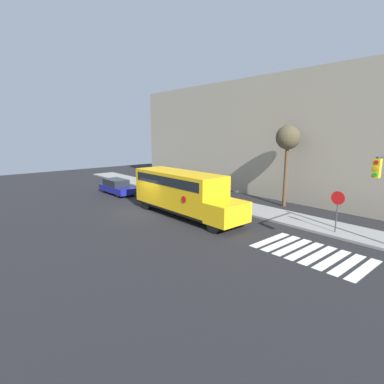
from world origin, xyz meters
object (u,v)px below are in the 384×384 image
object	(u,v)px
school_bus	(182,191)
stop_sign	(337,205)
tree_near_sidewalk	(288,140)
parked_car	(117,187)

from	to	relation	value
school_bus	stop_sign	world-z (taller)	school_bus
school_bus	tree_near_sidewalk	bearing A→B (deg)	67.06
parked_car	stop_sign	size ratio (longest dim) A/B	1.79
school_bus	parked_car	xyz separation A→B (m)	(-10.18, -0.01, -1.08)
tree_near_sidewalk	school_bus	bearing A→B (deg)	-112.94
parked_car	stop_sign	bearing A→B (deg)	12.21
tree_near_sidewalk	stop_sign	bearing A→B (deg)	-33.03
parked_car	tree_near_sidewalk	world-z (taller)	tree_near_sidewalk
school_bus	stop_sign	size ratio (longest dim) A/B	3.69
school_bus	parked_car	world-z (taller)	school_bus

